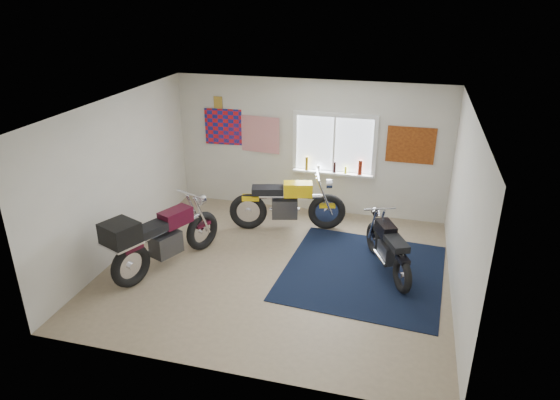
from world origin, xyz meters
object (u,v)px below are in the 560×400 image
(navy_rug, at_px, (363,272))
(black_chrome_bike, at_px, (388,249))
(yellow_triumph, at_px, (287,205))
(maroon_tourer, at_px, (159,238))

(navy_rug, bearing_deg, black_chrome_bike, 23.87)
(navy_rug, distance_m, black_chrome_bike, 0.56)
(navy_rug, height_order, yellow_triumph, yellow_triumph)
(navy_rug, xyz_separation_m, maroon_tourer, (-3.21, -0.77, 0.58))
(black_chrome_bike, bearing_deg, navy_rug, 89.05)
(black_chrome_bike, bearing_deg, yellow_triumph, 36.01)
(yellow_triumph, xyz_separation_m, maroon_tourer, (-1.62, -2.02, 0.09))
(black_chrome_bike, distance_m, maroon_tourer, 3.70)
(yellow_triumph, distance_m, maroon_tourer, 2.59)
(black_chrome_bike, relative_size, maroon_tourer, 0.78)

